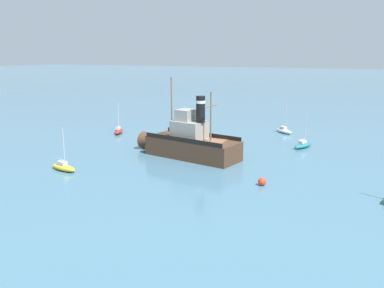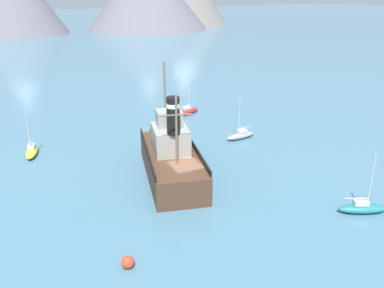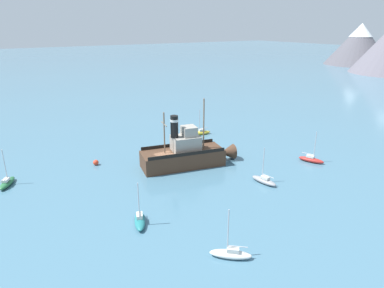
% 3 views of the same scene
% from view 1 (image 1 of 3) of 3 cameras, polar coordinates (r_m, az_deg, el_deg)
% --- Properties ---
extents(ground_plane, '(600.00, 600.00, 0.00)m').
position_cam_1_polar(ground_plane, '(50.16, 3.21, -2.20)').
color(ground_plane, '#477289').
extents(old_tugboat, '(6.92, 14.79, 9.90)m').
position_cam_1_polar(old_tugboat, '(51.06, -0.48, 0.20)').
color(old_tugboat, '#4C3323').
rests_on(old_tugboat, ground).
extents(sailboat_white, '(3.36, 3.56, 4.90)m').
position_cam_1_polar(sailboat_white, '(68.08, 12.77, 1.87)').
color(sailboat_white, white).
rests_on(sailboat_white, ground).
extents(sailboat_grey, '(3.91, 1.58, 4.90)m').
position_cam_1_polar(sailboat_grey, '(63.08, -0.94, 1.33)').
color(sailboat_grey, gray).
rests_on(sailboat_grey, ground).
extents(sailboat_teal, '(3.93, 2.51, 4.90)m').
position_cam_1_polar(sailboat_teal, '(58.14, 15.33, -0.12)').
color(sailboat_teal, '#23757A').
rests_on(sailboat_teal, ground).
extents(sailboat_yellow, '(1.91, 3.95, 4.90)m').
position_cam_1_polar(sailboat_yellow, '(47.61, -17.59, -3.09)').
color(sailboat_yellow, gold).
rests_on(sailboat_yellow, ground).
extents(sailboat_red, '(3.93, 2.47, 4.90)m').
position_cam_1_polar(sailboat_red, '(67.24, -10.27, 1.84)').
color(sailboat_red, '#B22823').
rests_on(sailboat_red, ground).
extents(mooring_buoy, '(0.82, 0.82, 0.82)m').
position_cam_1_polar(mooring_buoy, '(41.06, 9.81, -5.20)').
color(mooring_buoy, red).
rests_on(mooring_buoy, ground).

